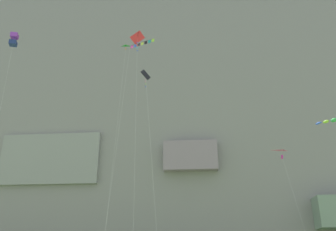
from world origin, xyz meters
The scene contains 8 objects.
cliff_face centered at (-0.01, 58.34, 39.78)m, with size 180.00×30.29×79.66m.
kite_diamond_high_center centered at (-4.77, 25.63, 22.54)m, with size 3.05×4.12×24.71m.
kite_box_upper_left centered at (-20.97, 22.25, 27.61)m, with size 2.60×4.00×28.53m.
kite_banner_mid_center centered at (-6.68, 31.10, 30.30)m, with size 5.02×5.73×32.50m.
kite_windsock_low_right centered at (16.94, 25.91, 17.03)m, with size 4.76×6.04×17.39m.
kite_diamond_high_right centered at (-6.82, 29.60, 31.26)m, with size 2.55×6.05×33.32m.
kite_delta_front_field centered at (-9.04, 31.46, 29.82)m, with size 1.79×2.48×32.03m.
kite_delta_far_left centered at (11.27, 27.63, 13.49)m, with size 2.38×3.32×13.81m.
Camera 1 is at (1.48, -14.42, 1.72)m, focal length 39.31 mm.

